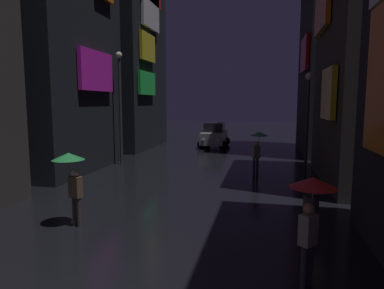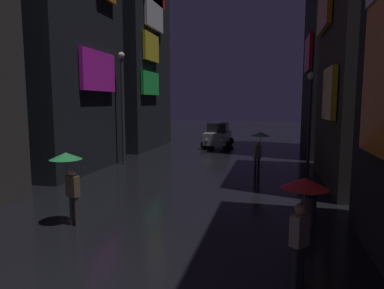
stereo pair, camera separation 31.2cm
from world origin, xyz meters
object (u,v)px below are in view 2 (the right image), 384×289
at_px(pedestrian_far_right_red, 303,202).
at_px(trash_bin, 308,209).
at_px(streetlamp_right_far, 310,110).
at_px(pedestrian_foreground_right_green, 259,141).
at_px(streetlamp_left_far, 122,96).
at_px(car_distant, 218,135).
at_px(pedestrian_midstreet_centre_green, 68,168).

xyz_separation_m(pedestrian_far_right_red, trash_bin, (0.47, 3.48, -1.20)).
bearing_deg(streetlamp_right_far, trash_bin, -95.27).
distance_m(pedestrian_foreground_right_green, streetlamp_left_far, 8.09).
height_order(pedestrian_foreground_right_green, car_distant, pedestrian_foreground_right_green).
bearing_deg(streetlamp_right_far, pedestrian_foreground_right_green, -154.45).
distance_m(pedestrian_midstreet_centre_green, car_distant, 18.17).
bearing_deg(trash_bin, car_distant, 107.45).
relative_size(pedestrian_foreground_right_green, streetlamp_left_far, 0.34).
relative_size(pedestrian_foreground_right_green, pedestrian_far_right_red, 1.00).
bearing_deg(pedestrian_foreground_right_green, car_distant, 109.44).
bearing_deg(car_distant, streetlamp_right_far, -56.62).
distance_m(pedestrian_foreground_right_green, streetlamp_right_far, 2.99).
bearing_deg(pedestrian_foreground_right_green, trash_bin, -75.75).
relative_size(car_distant, trash_bin, 4.48).
distance_m(pedestrian_far_right_red, streetlamp_right_far, 11.23).
distance_m(car_distant, streetlamp_left_far, 9.99).
bearing_deg(streetlamp_right_far, streetlamp_left_far, 178.12).
bearing_deg(pedestrian_far_right_red, pedestrian_foreground_right_green, 96.72).
relative_size(streetlamp_right_far, streetlamp_left_far, 0.79).
height_order(car_distant, streetlamp_left_far, streetlamp_left_far).
bearing_deg(car_distant, pedestrian_midstreet_centre_green, -94.67).
bearing_deg(pedestrian_midstreet_centre_green, pedestrian_far_right_red, -17.29).
height_order(pedestrian_midstreet_centre_green, trash_bin, pedestrian_midstreet_centre_green).
bearing_deg(pedestrian_far_right_red, car_distant, 103.28).
height_order(streetlamp_left_far, trash_bin, streetlamp_left_far).
xyz_separation_m(pedestrian_midstreet_centre_green, streetlamp_right_far, (7.38, 9.14, 1.47)).
height_order(streetlamp_right_far, trash_bin, streetlamp_right_far).
bearing_deg(car_distant, trash_bin, -72.55).
relative_size(pedestrian_foreground_right_green, car_distant, 0.51).
bearing_deg(car_distant, pedestrian_far_right_red, -76.72).
xyz_separation_m(pedestrian_foreground_right_green, car_distant, (-3.56, 10.08, -0.74)).
height_order(streetlamp_right_far, streetlamp_left_far, streetlamp_left_far).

